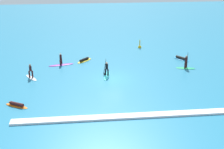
{
  "coord_description": "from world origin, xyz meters",
  "views": [
    {
      "loc": [
        -3.53,
        -33.24,
        13.67
      ],
      "look_at": [
        0.0,
        0.0,
        0.5
      ],
      "focal_mm": 48.96,
      "sensor_mm": 36.0,
      "label": 1
    }
  ],
  "objects": [
    {
      "name": "surfer_on_yellow_board",
      "position": [
        -3.12,
        6.69,
        0.15
      ],
      "size": [
        2.35,
        2.48,
        0.41
      ],
      "rotation": [
        0.0,
        0.0,
        0.84
      ],
      "color": "yellow",
      "rests_on": "ground_plane"
    },
    {
      "name": "surfer_on_orange_board",
      "position": [
        -9.92,
        -6.12,
        0.17
      ],
      "size": [
        2.5,
        1.78,
        0.42
      ],
      "rotation": [
        0.0,
        0.0,
        2.63
      ],
      "color": "orange",
      "rests_on": "ground_plane"
    },
    {
      "name": "surfer_on_teal_board",
      "position": [
        -0.55,
        0.87,
        0.46
      ],
      "size": [
        1.22,
        3.18,
        2.1
      ],
      "rotation": [
        0.0,
        0.0,
        1.36
      ],
      "color": "#33C6CC",
      "rests_on": "ground_plane"
    },
    {
      "name": "surfer_on_green_board",
      "position": [
        9.78,
        2.39,
        0.51
      ],
      "size": [
        2.56,
        1.33,
        2.16
      ],
      "rotation": [
        0.0,
        0.0,
        6.02
      ],
      "color": "#23B266",
      "rests_on": "ground_plane"
    },
    {
      "name": "wave_crest",
      "position": [
        0.0,
        -9.33,
        0.09
      ],
      "size": [
        19.78,
        0.9,
        0.18
      ],
      "primitive_type": "cube",
      "color": "white",
      "rests_on": "ground_plane"
    },
    {
      "name": "surfer_on_blue_board",
      "position": [
        10.36,
        5.95,
        0.16
      ],
      "size": [
        2.09,
        2.55,
        0.42
      ],
      "rotation": [
        0.0,
        0.0,
        5.32
      ],
      "color": "#1E8CD1",
      "rests_on": "ground_plane"
    },
    {
      "name": "surfer_on_white_board",
      "position": [
        -9.53,
        1.15,
        0.53
      ],
      "size": [
        1.82,
        2.35,
        1.72
      ],
      "rotation": [
        0.0,
        0.0,
        5.3
      ],
      "color": "white",
      "rests_on": "ground_plane"
    },
    {
      "name": "marker_buoy",
      "position": [
        5.67,
        12.2,
        0.21
      ],
      "size": [
        0.51,
        0.51,
        1.37
      ],
      "color": "yellow",
      "rests_on": "ground_plane"
    },
    {
      "name": "ground_plane",
      "position": [
        0.0,
        0.0,
        0.0
      ],
      "size": [
        120.0,
        120.0,
        0.0
      ],
      "primitive_type": "plane",
      "color": "teal",
      "rests_on": "ground"
    },
    {
      "name": "surfer_on_purple_board",
      "position": [
        -6.22,
        5.33,
        0.36
      ],
      "size": [
        3.35,
        1.36,
        1.64
      ],
      "rotation": [
        0.0,
        0.0,
        0.22
      ],
      "color": "purple",
      "rests_on": "ground_plane"
    }
  ]
}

